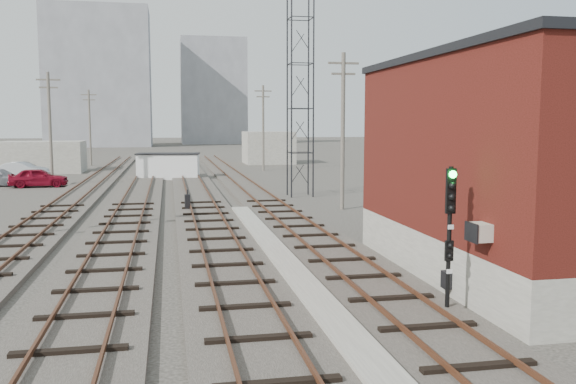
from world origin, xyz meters
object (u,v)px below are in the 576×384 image
object	(u,v)px
signal_mast	(450,229)
car_red	(39,178)
site_trailer	(168,166)
switch_stand	(187,202)
car_silver	(23,170)

from	to	relation	value
signal_mast	car_red	size ratio (longest dim) A/B	0.88
site_trailer	switch_stand	bearing A→B (deg)	-79.92
switch_stand	site_trailer	bearing A→B (deg)	84.54
car_red	car_silver	distance (m)	9.13
site_trailer	car_red	world-z (taller)	site_trailer
signal_mast	site_trailer	bearing A→B (deg)	99.69
signal_mast	car_silver	xyz separation A→B (m)	(-20.25, 44.96, -1.51)
switch_stand	car_red	bearing A→B (deg)	116.23
switch_stand	car_red	world-z (taller)	car_red
switch_stand	car_silver	xyz separation A→B (m)	(-14.16, 24.80, 0.19)
car_silver	site_trailer	bearing A→B (deg)	-89.09
car_red	car_silver	xyz separation A→B (m)	(-3.05, 8.60, -0.00)
switch_stand	car_silver	bearing A→B (deg)	111.51
site_trailer	car_red	distance (m)	11.40
signal_mast	site_trailer	xyz separation A→B (m)	(-7.12, 41.68, -1.08)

